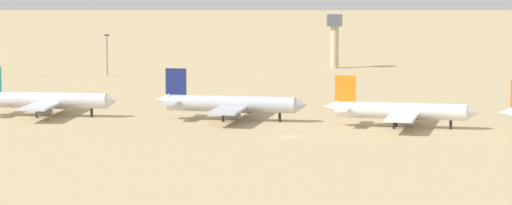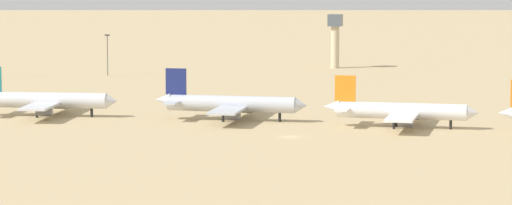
# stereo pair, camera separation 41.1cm
# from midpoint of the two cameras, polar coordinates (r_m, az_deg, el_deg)

# --- Properties ---
(ground) EXTENTS (4000.00, 4000.00, 0.00)m
(ground) POSITION_cam_midpoint_polar(r_m,az_deg,el_deg) (322.62, 1.53, -1.50)
(ground) COLOR tan
(parked_jet_teal_1) EXTENTS (41.34, 35.04, 13.65)m
(parked_jet_teal_1) POSITION_cam_midpoint_polar(r_m,az_deg,el_deg) (366.12, -9.15, 0.10)
(parked_jet_teal_1) COLOR silver
(parked_jet_teal_1) RESTS_ON ground
(parked_jet_navy_2) EXTENTS (41.81, 35.09, 13.82)m
(parked_jet_navy_2) POSITION_cam_midpoint_polar(r_m,az_deg,el_deg) (352.52, -1.11, -0.06)
(parked_jet_navy_2) COLOR silver
(parked_jet_navy_2) RESTS_ON ground
(parked_jet_orange_3) EXTENTS (40.01, 33.49, 13.25)m
(parked_jet_orange_3) POSITION_cam_midpoint_polar(r_m,az_deg,el_deg) (340.45, 6.27, -0.37)
(parked_jet_orange_3) COLOR white
(parked_jet_orange_3) RESTS_ON ground
(control_tower) EXTENTS (5.20, 5.20, 20.87)m
(control_tower) POSITION_cam_midpoint_polar(r_m,az_deg,el_deg) (509.99, 3.47, 2.91)
(control_tower) COLOR #C6B793
(control_tower) RESTS_ON ground
(light_pole_mid) EXTENTS (1.80, 0.50, 14.99)m
(light_pole_mid) POSITION_cam_midpoint_polar(r_m,az_deg,el_deg) (482.08, -6.42, 2.20)
(light_pole_mid) COLOR #59595E
(light_pole_mid) RESTS_ON ground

